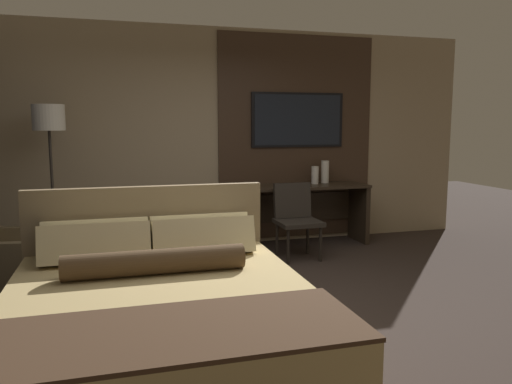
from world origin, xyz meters
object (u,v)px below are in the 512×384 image
(armchair_by_window, at_px, (7,262))
(floor_lamp, at_px, (49,131))
(desk_chair, at_px, (296,214))
(vase_tall, at_px, (315,175))
(bed, at_px, (160,319))
(tv, at_px, (298,120))
(desk, at_px, (303,204))
(vase_short, at_px, (325,172))

(armchair_by_window, xyz_separation_m, floor_lamp, (0.37, 0.67, 1.26))
(desk_chair, xyz_separation_m, vase_tall, (0.50, 0.63, 0.39))
(desk_chair, bearing_deg, bed, -128.31)
(tv, distance_m, vase_tall, 0.77)
(armchair_by_window, bearing_deg, desk, -66.92)
(tv, height_order, vase_short, tv)
(desk, xyz_separation_m, vase_tall, (0.17, 0.03, 0.38))
(vase_tall, bearing_deg, tv, 129.52)
(armchair_by_window, height_order, vase_short, vase_short)
(bed, xyz_separation_m, armchair_by_window, (-1.28, 2.08, -0.09))
(desk, bearing_deg, tv, 90.00)
(vase_tall, xyz_separation_m, vase_short, (0.17, 0.06, 0.03))
(floor_lamp, bearing_deg, vase_tall, 4.46)
(bed, xyz_separation_m, floor_lamp, (-0.91, 2.75, 1.16))
(bed, height_order, tv, tv)
(bed, relative_size, vase_tall, 9.28)
(desk_chair, height_order, vase_short, vase_short)
(desk_chair, distance_m, floor_lamp, 2.91)
(armchair_by_window, relative_size, floor_lamp, 0.51)
(armchair_by_window, distance_m, vase_short, 3.95)
(bed, relative_size, vase_short, 7.24)
(bed, bearing_deg, vase_tall, 52.40)
(vase_tall, height_order, vase_short, vase_short)
(desk, xyz_separation_m, tv, (-0.00, 0.24, 1.10))
(desk_chair, bearing_deg, tv, 67.52)
(bed, height_order, floor_lamp, floor_lamp)
(bed, relative_size, desk, 1.32)
(tv, height_order, desk_chair, tv)
(bed, xyz_separation_m, vase_tall, (2.31, 3.00, 0.57))
(tv, xyz_separation_m, armchair_by_window, (-3.42, -1.12, -1.38))
(desk_chair, height_order, floor_lamp, floor_lamp)
(desk_chair, bearing_deg, desk, 60.16)
(bed, xyz_separation_m, tv, (2.14, 3.21, 1.29))
(desk, bearing_deg, vase_short, 15.32)
(floor_lamp, relative_size, vase_short, 5.96)
(floor_lamp, bearing_deg, armchair_by_window, -119.34)
(desk, bearing_deg, armchair_by_window, -165.46)
(desk, distance_m, tv, 1.13)
(desk, relative_size, floor_lamp, 0.92)
(vase_tall, bearing_deg, vase_short, 20.71)
(bed, bearing_deg, vase_short, 51.00)
(desk, distance_m, desk_chair, 0.68)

